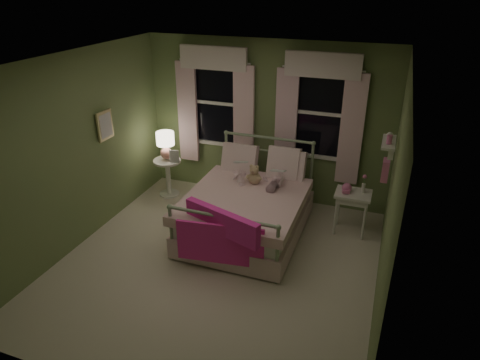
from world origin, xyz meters
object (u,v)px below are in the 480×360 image
at_px(teddy_bear, 254,176).
at_px(table_lamp, 166,143).
at_px(bed, 248,209).
at_px(child_left, 240,161).
at_px(child_right, 276,164).
at_px(nightstand_left, 168,172).
at_px(nightstand_right, 353,199).

height_order(teddy_bear, table_lamp, table_lamp).
xyz_separation_m(bed, child_left, (-0.29, 0.43, 0.55)).
height_order(bed, child_left, child_left).
height_order(child_right, nightstand_left, child_right).
bearing_deg(child_left, nightstand_right, 159.11).
height_order(child_left, teddy_bear, child_left).
height_order(child_right, nightstand_right, child_right).
distance_m(bed, child_right, 0.77).
bearing_deg(table_lamp, nightstand_left, 180.00).
xyz_separation_m(teddy_bear, nightstand_right, (1.41, 0.24, -0.24)).
distance_m(child_left, teddy_bear, 0.35).
bearing_deg(child_left, teddy_bear, 126.99).
height_order(child_left, nightstand_left, child_left).
bearing_deg(teddy_bear, bed, -88.85).
relative_size(teddy_bear, nightstand_left, 0.48).
xyz_separation_m(child_right, nightstand_left, (-1.94, 0.23, -0.54)).
distance_m(bed, nightstand_left, 1.80).
bearing_deg(nightstand_left, table_lamp, 0.00).
bearing_deg(child_right, teddy_bear, 28.97).
bearing_deg(table_lamp, child_left, -9.36).
distance_m(table_lamp, nightstand_right, 3.10).
bearing_deg(nightstand_left, bed, -21.59).
height_order(child_left, table_lamp, child_left).
distance_m(nightstand_left, table_lamp, 0.54).
relative_size(teddy_bear, nightstand_right, 0.49).
xyz_separation_m(child_left, nightstand_right, (1.69, 0.08, -0.38)).
distance_m(child_left, child_right, 0.56).
bearing_deg(child_right, bed, 57.09).
bearing_deg(nightstand_right, teddy_bear, -170.49).
xyz_separation_m(teddy_bear, table_lamp, (-1.66, 0.39, 0.16)).
distance_m(teddy_bear, nightstand_left, 1.75).
distance_m(teddy_bear, nightstand_right, 1.45).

